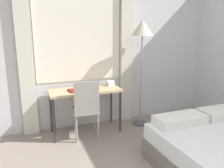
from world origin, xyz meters
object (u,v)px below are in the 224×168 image
Objects in this scene: standing_lamp at (142,34)px; desk_chair at (86,106)px; desk at (85,93)px; telephone at (110,83)px; book at (78,90)px.

desk_chair is at bearing -169.35° from standing_lamp.
standing_lamp is at bearing 17.67° from desk_chair.
telephone is at bearing 13.40° from desk.
desk is 1.41m from standing_lamp.
desk_chair reaches higher than desk.
telephone is 0.45× the size of book.
desk_chair is 6.88× the size of telephone.
desk is at bearing -166.60° from telephone.
desk_chair reaches higher than telephone.
desk_chair is 0.51× the size of standing_lamp.
standing_lamp is 13.44× the size of telephone.
standing_lamp is at bearing -18.88° from telephone.
standing_lamp reaches higher than desk.
desk is at bearing 18.17° from book.
book is at bearing -161.83° from desk.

